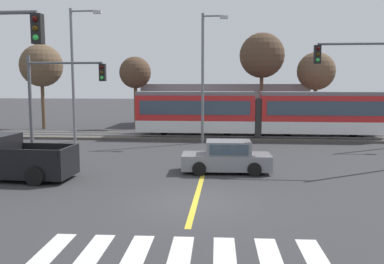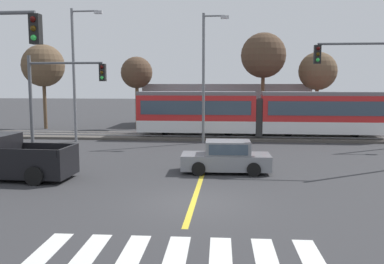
% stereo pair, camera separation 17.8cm
% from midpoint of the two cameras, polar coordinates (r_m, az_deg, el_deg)
% --- Properties ---
extents(ground_plane, '(200.00, 200.00, 0.00)m').
position_cam_midpoint_polar(ground_plane, '(14.60, 0.51, -9.95)').
color(ground_plane, '#333335').
extents(track_bed, '(120.00, 4.00, 0.18)m').
position_cam_midpoint_polar(track_bed, '(31.73, 3.30, -0.68)').
color(track_bed, '#4C4742').
rests_on(track_bed, ground).
extents(rail_near, '(120.00, 0.08, 0.10)m').
position_cam_midpoint_polar(rail_near, '(31.00, 3.25, -0.60)').
color(rail_near, '#939399').
rests_on(rail_near, track_bed).
extents(rail_far, '(120.00, 0.08, 0.10)m').
position_cam_midpoint_polar(rail_far, '(32.43, 3.35, -0.28)').
color(rail_far, '#939399').
rests_on(rail_far, track_bed).
extents(light_rail_tram, '(18.50, 2.64, 3.43)m').
position_cam_midpoint_polar(light_rail_tram, '(31.58, 9.45, 2.77)').
color(light_rail_tram, silver).
rests_on(light_rail_tram, track_bed).
extents(crosswalk_stripe_0, '(0.64, 2.81, 0.01)m').
position_cam_midpoint_polar(crosswalk_stripe_0, '(11.10, -19.76, -15.85)').
color(crosswalk_stripe_0, silver).
rests_on(crosswalk_stripe_0, ground).
extents(crosswalk_stripe_1, '(0.64, 2.81, 0.01)m').
position_cam_midpoint_polar(crosswalk_stripe_1, '(10.73, -14.15, -16.47)').
color(crosswalk_stripe_1, silver).
rests_on(crosswalk_stripe_1, ground).
extents(crosswalk_stripe_2, '(0.64, 2.81, 0.01)m').
position_cam_midpoint_polar(crosswalk_stripe_2, '(10.45, -8.15, -16.97)').
color(crosswalk_stripe_2, silver).
rests_on(crosswalk_stripe_2, ground).
extents(crosswalk_stripe_3, '(0.64, 2.81, 0.01)m').
position_cam_midpoint_polar(crosswalk_stripe_3, '(10.29, -1.86, -17.29)').
color(crosswalk_stripe_3, silver).
rests_on(crosswalk_stripe_3, ground).
extents(crosswalk_stripe_4, '(0.64, 2.81, 0.01)m').
position_cam_midpoint_polar(crosswalk_stripe_4, '(10.24, 4.57, -17.43)').
color(crosswalk_stripe_4, silver).
rests_on(crosswalk_stripe_4, ground).
extents(crosswalk_stripe_5, '(0.64, 2.81, 0.01)m').
position_cam_midpoint_polar(crosswalk_stripe_5, '(10.32, 10.98, -17.36)').
color(crosswalk_stripe_5, silver).
rests_on(crosswalk_stripe_5, ground).
extents(crosswalk_stripe_6, '(0.64, 2.81, 0.01)m').
position_cam_midpoint_polar(crosswalk_stripe_6, '(10.50, 17.22, -17.09)').
color(crosswalk_stripe_6, silver).
rests_on(crosswalk_stripe_6, ground).
extents(lane_centre_line, '(0.20, 18.12, 0.01)m').
position_cam_midpoint_polar(lane_centre_line, '(20.84, 2.08, -4.85)').
color(lane_centre_line, gold).
rests_on(lane_centre_line, ground).
extents(sedan_crossing, '(4.26, 2.03, 1.52)m').
position_cam_midpoint_polar(sedan_crossing, '(19.47, 5.07, -3.61)').
color(sedan_crossing, gray).
rests_on(sedan_crossing, ground).
extents(pickup_truck, '(5.46, 2.36, 1.98)m').
position_cam_midpoint_polar(pickup_truck, '(19.74, -24.02, -3.62)').
color(pickup_truck, black).
rests_on(pickup_truck, ground).
extents(traffic_light_mid_left, '(4.25, 0.38, 5.70)m').
position_cam_midpoint_polar(traffic_light_mid_left, '(22.76, -18.20, 5.48)').
color(traffic_light_mid_left, '#515459').
rests_on(traffic_light_mid_left, ground).
extents(traffic_light_mid_right, '(4.25, 0.38, 6.66)m').
position_cam_midpoint_polar(traffic_light_mid_right, '(21.76, 24.15, 6.64)').
color(traffic_light_mid_right, '#515459').
rests_on(traffic_light_mid_right, ground).
extents(street_lamp_west, '(2.31, 0.28, 9.47)m').
position_cam_midpoint_polar(street_lamp_west, '(30.45, -15.76, 8.67)').
color(street_lamp_west, slate).
rests_on(street_lamp_west, ground).
extents(street_lamp_centre, '(1.83, 0.28, 9.06)m').
position_cam_midpoint_polar(street_lamp_centre, '(28.76, 2.10, 8.49)').
color(street_lamp_centre, slate).
rests_on(street_lamp_centre, ground).
extents(bare_tree_far_west, '(3.91, 3.91, 7.84)m').
position_cam_midpoint_polar(bare_tree_far_west, '(40.51, -20.03, 8.71)').
color(bare_tree_far_west, brown).
rests_on(bare_tree_far_west, ground).
extents(bare_tree_west, '(2.92, 2.92, 6.71)m').
position_cam_midpoint_polar(bare_tree_west, '(38.28, -7.64, 8.19)').
color(bare_tree_west, brown).
rests_on(bare_tree_west, ground).
extents(bare_tree_east, '(3.92, 3.92, 8.63)m').
position_cam_midpoint_polar(bare_tree_east, '(36.47, 10.13, 10.49)').
color(bare_tree_east, brown).
rests_on(bare_tree_east, ground).
extents(bare_tree_far_east, '(3.33, 3.33, 6.98)m').
position_cam_midpoint_polar(bare_tree_far_east, '(37.65, 17.36, 8.10)').
color(bare_tree_far_east, brown).
rests_on(bare_tree_far_east, ground).
extents(building_backdrop_far, '(16.12, 6.00, 4.19)m').
position_cam_midpoint_polar(building_backdrop_far, '(41.91, 4.88, 3.87)').
color(building_backdrop_far, gray).
rests_on(building_backdrop_far, ground).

